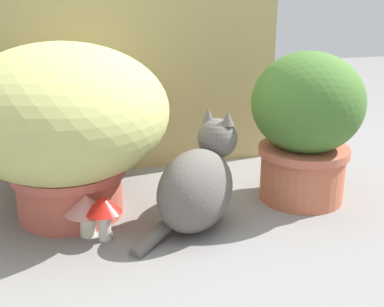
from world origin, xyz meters
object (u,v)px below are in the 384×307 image
at_px(cat, 199,184).
at_px(mushroom_ornament_red, 104,209).
at_px(leafy_planter, 306,122).
at_px(grass_planter, 64,121).
at_px(mushroom_ornament_pink, 86,206).

distance_m(cat, mushroom_ornament_red, 0.26).
distance_m(leafy_planter, cat, 0.39).
xyz_separation_m(grass_planter, leafy_planter, (0.68, -0.09, -0.03)).
bearing_deg(grass_planter, leafy_planter, -7.11).
height_order(mushroom_ornament_pink, mushroom_ornament_red, mushroom_ornament_red).
height_order(grass_planter, leafy_planter, grass_planter).
relative_size(mushroom_ornament_pink, mushroom_ornament_red, 0.97).
distance_m(mushroom_ornament_pink, mushroom_ornament_red, 0.05).
bearing_deg(mushroom_ornament_red, mushroom_ornament_pink, 137.52).
height_order(cat, mushroom_ornament_red, cat).
xyz_separation_m(leafy_planter, cat, (-0.36, -0.09, -0.12)).
height_order(leafy_planter, mushroom_ornament_pink, leafy_planter).
bearing_deg(mushroom_ornament_red, grass_planter, 111.99).
height_order(grass_planter, mushroom_ornament_pink, grass_planter).
xyz_separation_m(mushroom_ornament_pink, mushroom_ornament_red, (0.04, -0.04, 0.00)).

